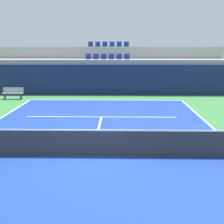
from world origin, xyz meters
TOP-DOWN VIEW (x-y plane):
  - ground_plane at (0.00, 0.00)m, footprint 80.00×80.00m
  - court_surface at (0.00, 0.00)m, footprint 11.00×24.00m
  - baseline_far at (0.00, 11.95)m, footprint 11.00×0.10m
  - service_line_far at (0.00, 6.40)m, footprint 8.26×0.10m
  - centre_service_line at (0.00, 3.20)m, footprint 0.10×6.40m
  - back_wall at (0.00, 14.67)m, footprint 19.75×0.30m
  - stands_tier_lower at (0.00, 16.02)m, footprint 19.75×2.40m
  - stands_tier_upper at (0.00, 18.42)m, footprint 19.75×2.40m
  - seating_row_lower at (-0.00, 16.12)m, footprint 3.64×0.44m
  - seating_row_upper at (-0.00, 18.52)m, footprint 3.64×0.44m
  - tennis_net at (0.00, 0.00)m, footprint 11.08×0.08m
  - player_bench at (-6.82, 12.33)m, footprint 1.50×0.40m

SIDE VIEW (x-z plane):
  - ground_plane at x=0.00m, z-range 0.00..0.00m
  - court_surface at x=0.00m, z-range 0.00..0.01m
  - baseline_far at x=0.00m, z-range 0.01..0.01m
  - service_line_far at x=0.00m, z-range 0.01..0.01m
  - centre_service_line at x=0.00m, z-range 0.01..0.01m
  - player_bench at x=-6.82m, z-range 0.08..0.93m
  - tennis_net at x=0.00m, z-range -0.03..1.04m
  - back_wall at x=0.00m, z-range 0.00..2.38m
  - stands_tier_lower at x=0.00m, z-range 0.00..2.76m
  - stands_tier_upper at x=0.00m, z-range 0.00..3.77m
  - seating_row_lower at x=0.00m, z-range 2.67..3.11m
  - seating_row_upper at x=0.00m, z-range 3.67..4.11m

